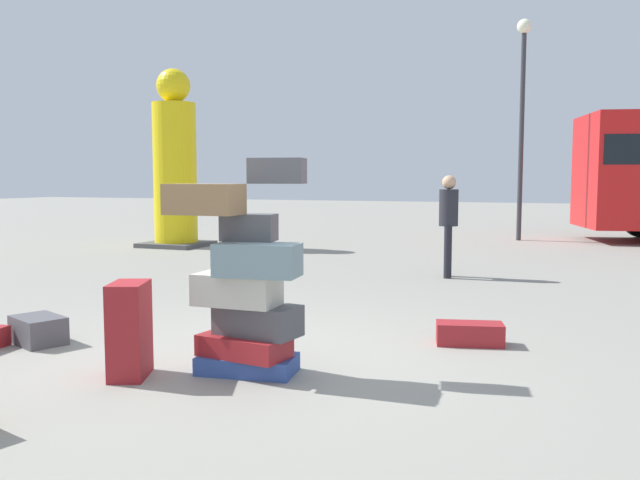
# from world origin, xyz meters

# --- Properties ---
(ground_plane) EXTENTS (80.00, 80.00, 0.00)m
(ground_plane) POSITION_xyz_m (0.00, 0.00, 0.00)
(ground_plane) COLOR gray
(suitcase_tower) EXTENTS (1.07, 0.69, 1.73)m
(suitcase_tower) POSITION_xyz_m (0.17, -0.32, 0.72)
(suitcase_tower) COLOR #334F99
(suitcase_tower) RESTS_ON ground
(suitcase_charcoal_foreground_near) EXTENTS (0.62, 0.54, 0.26)m
(suitcase_charcoal_foreground_near) POSITION_xyz_m (-2.12, -0.17, 0.13)
(suitcase_charcoal_foreground_near) COLOR #4C4C51
(suitcase_charcoal_foreground_near) RESTS_ON ground
(suitcase_maroon_behind_tower) EXTENTS (0.67, 0.42, 0.21)m
(suitcase_maroon_behind_tower) POSITION_xyz_m (1.70, 1.28, 0.10)
(suitcase_maroon_behind_tower) COLOR maroon
(suitcase_maroon_behind_tower) RESTS_ON ground
(suitcase_maroon_foreground_far) EXTENTS (0.40, 0.49, 0.75)m
(suitcase_maroon_foreground_far) POSITION_xyz_m (-0.64, -0.73, 0.38)
(suitcase_maroon_foreground_far) COLOR maroon
(suitcase_maroon_foreground_far) RESTS_ON ground
(person_bearded_onlooker) EXTENTS (0.30, 0.34, 1.62)m
(person_bearded_onlooker) POSITION_xyz_m (0.72, 5.50, 0.97)
(person_bearded_onlooker) COLOR black
(person_bearded_onlooker) RESTS_ON ground
(yellow_dummy_statue) EXTENTS (1.38, 1.38, 4.05)m
(yellow_dummy_statue) POSITION_xyz_m (-6.05, 8.06, 1.80)
(yellow_dummy_statue) COLOR yellow
(yellow_dummy_statue) RESTS_ON ground
(lamp_post) EXTENTS (0.36, 0.36, 5.51)m
(lamp_post) POSITION_xyz_m (1.24, 12.52, 3.65)
(lamp_post) COLOR #333338
(lamp_post) RESTS_ON ground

